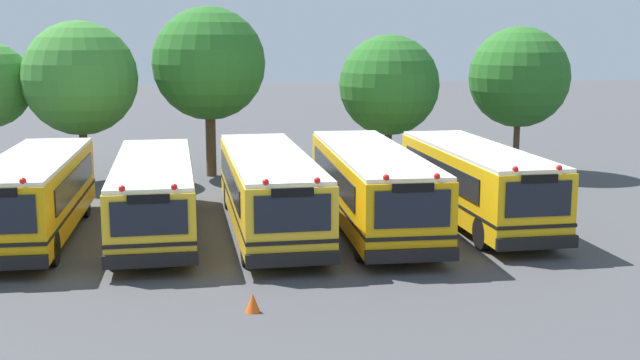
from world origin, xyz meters
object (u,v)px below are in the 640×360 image
school_bus_2 (269,188)px  school_bus_4 (475,181)px  school_bus_3 (371,185)px  traffic_cone (253,303)px  tree_1 (83,77)px  tree_4 (517,78)px  school_bus_1 (154,192)px  tree_2 (209,63)px  school_bus_0 (35,194)px  tree_3 (387,84)px

school_bus_2 → school_bus_4: bearing=179.1°
school_bus_3 → traffic_cone: school_bus_3 is taller
tree_1 → tree_4: size_ratio=1.03×
school_bus_3 → tree_4: tree_4 is taller
school_bus_3 → school_bus_4: school_bus_4 is taller
school_bus_1 → tree_4: tree_4 is taller
tree_2 → traffic_cone: (0.34, -18.68, -4.84)m
tree_1 → school_bus_0: bearing=-92.6°
school_bus_1 → tree_4: bearing=-151.6°
school_bus_2 → tree_1: (-6.87, 9.82, 3.15)m
tree_2 → tree_4: 13.90m
tree_4 → traffic_cone: (-13.46, -17.11, -4.17)m
tree_4 → traffic_cone: bearing=-128.2°
school_bus_2 → traffic_cone: (-1.19, -7.89, -1.17)m
school_bus_0 → traffic_cone: (6.13, -8.02, -1.20)m
tree_4 → school_bus_0: bearing=-155.1°
school_bus_0 → school_bus_3: 10.72m
school_bus_0 → school_bus_1: (3.63, 0.17, -0.10)m
tree_3 → tree_1: bearing=177.0°
school_bus_2 → school_bus_0: bearing=-1.8°
school_bus_0 → tree_2: tree_2 is taller
school_bus_0 → tree_4: size_ratio=1.44×
school_bus_4 → school_bus_1: bearing=-2.5°
tree_1 → traffic_cone: tree_1 is taller
school_bus_1 → tree_1: 10.54m
tree_1 → tree_4: bearing=-1.8°
school_bus_4 → traffic_cone: bearing=43.0°
school_bus_0 → school_bus_4: (14.35, -0.14, -0.00)m
school_bus_2 → tree_2: (-1.53, 10.78, 3.66)m
tree_2 → tree_4: bearing=-6.5°
tree_2 → tree_4: tree_2 is taller
school_bus_2 → tree_1: tree_1 is taller
school_bus_3 → school_bus_0: bearing=0.7°
tree_1 → school_bus_1: bearing=-71.5°
traffic_cone → school_bus_3: bearing=59.7°
school_bus_4 → tree_1: size_ratio=1.44×
school_bus_0 → tree_2: 12.66m
school_bus_0 → school_bus_1: 3.63m
tree_2 → tree_3: 7.94m
school_bus_1 → tree_4: (15.96, 8.91, 3.07)m
school_bus_2 → traffic_cone: 8.07m
school_bus_2 → tree_2: 11.49m
school_bus_3 → school_bus_1: bearing=-1.2°
school_bus_3 → tree_3: (2.78, 9.18, 2.73)m
tree_4 → tree_3: bearing=-179.2°
school_bus_0 → tree_4: 21.79m
school_bus_3 → tree_3: 9.97m
school_bus_4 → tree_4: tree_4 is taller
school_bus_1 → traffic_cone: (2.50, -8.19, -1.10)m
school_bus_1 → school_bus_2: size_ratio=0.96×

